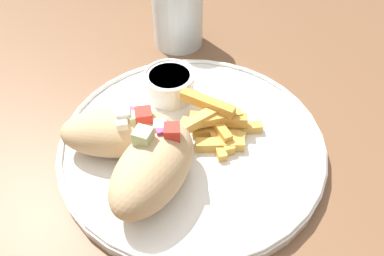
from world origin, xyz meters
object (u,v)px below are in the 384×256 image
(pita_sandwich_near, at_px, (153,168))
(sauce_ramekin, at_px, (170,83))
(pita_sandwich_far, at_px, (119,130))
(water_glass, at_px, (178,14))
(plate, at_px, (192,142))
(fries_pile, at_px, (215,125))

(pita_sandwich_near, distance_m, sauce_ramekin, 0.15)
(pita_sandwich_far, xyz_separation_m, water_glass, (0.19, 0.15, 0.01))
(sauce_ramekin, distance_m, water_glass, 0.15)
(pita_sandwich_near, bearing_deg, sauce_ramekin, 22.49)
(pita_sandwich_far, relative_size, sauce_ramekin, 2.09)
(pita_sandwich_far, height_order, water_glass, water_glass)
(plate, relative_size, water_glass, 2.80)
(plate, xyz_separation_m, pita_sandwich_far, (-0.07, 0.04, 0.03))
(fries_pile, relative_size, sauce_ramekin, 1.67)
(water_glass, bearing_deg, pita_sandwich_far, -141.12)
(pita_sandwich_near, height_order, fries_pile, pita_sandwich_near)
(plate, distance_m, pita_sandwich_far, 0.09)
(plate, relative_size, pita_sandwich_far, 2.21)
(plate, bearing_deg, fries_pile, -15.15)
(pita_sandwich_far, xyz_separation_m, sauce_ramekin, (0.10, 0.04, -0.01))
(plate, distance_m, water_glass, 0.23)
(pita_sandwich_near, xyz_separation_m, water_glass, (0.19, 0.22, 0.00))
(pita_sandwich_far, height_order, fries_pile, pita_sandwich_far)
(pita_sandwich_far, relative_size, fries_pile, 1.25)
(fries_pile, xyz_separation_m, sauce_ramekin, (-0.00, 0.09, 0.01))
(sauce_ramekin, height_order, water_glass, water_glass)
(pita_sandwich_near, bearing_deg, plate, -4.02)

